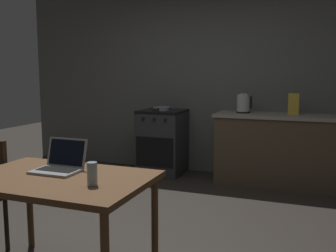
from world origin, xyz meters
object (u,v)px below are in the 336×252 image
object	(u,v)px
electric_kettle	(243,104)
frying_pan	(161,108)
stove_oven	(163,142)
drinking_glass	(92,174)
cereal_box	(294,104)
dining_table	(58,187)
laptop	(59,165)

from	to	relation	value
electric_kettle	frying_pan	bearing A→B (deg)	-178.55
stove_oven	electric_kettle	bearing A→B (deg)	0.13
stove_oven	frying_pan	world-z (taller)	frying_pan
drinking_glass	cereal_box	bearing A→B (deg)	71.53
dining_table	laptop	xyz separation A→B (m)	(-0.08, 0.12, 0.12)
laptop	frying_pan	xyz separation A→B (m)	(-0.34, 2.78, 0.15)
stove_oven	laptop	size ratio (longest dim) A/B	2.84
frying_pan	cereal_box	xyz separation A→B (m)	(1.76, 0.05, 0.11)
frying_pan	drinking_glass	xyz separation A→B (m)	(0.74, -2.99, -0.13)
drinking_glass	electric_kettle	bearing A→B (deg)	82.55
dining_table	frying_pan	size ratio (longest dim) A/B	2.97
drinking_glass	cereal_box	distance (m)	3.22
laptop	cereal_box	size ratio (longest dim) A/B	1.21
cereal_box	dining_table	bearing A→B (deg)	-114.47
frying_pan	cereal_box	world-z (taller)	cereal_box
dining_table	electric_kettle	distance (m)	3.04
laptop	drinking_glass	bearing A→B (deg)	-16.37
frying_pan	dining_table	bearing A→B (deg)	-81.79
cereal_box	stove_oven	bearing A→B (deg)	-179.26
stove_oven	dining_table	bearing A→B (deg)	-82.06
stove_oven	laptop	bearing A→B (deg)	-83.26
electric_kettle	frying_pan	world-z (taller)	electric_kettle
stove_oven	laptop	xyz separation A→B (m)	(0.33, -2.80, 0.33)
dining_table	frying_pan	bearing A→B (deg)	98.21
dining_table	electric_kettle	xyz separation A→B (m)	(0.72, 2.93, 0.37)
frying_pan	drinking_glass	distance (m)	3.09
stove_oven	dining_table	world-z (taller)	stove_oven
dining_table	laptop	world-z (taller)	laptop
dining_table	laptop	distance (m)	0.19
frying_pan	drinking_glass	world-z (taller)	frying_pan
drinking_glass	cereal_box	world-z (taller)	cereal_box
electric_kettle	drinking_glass	world-z (taller)	electric_kettle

